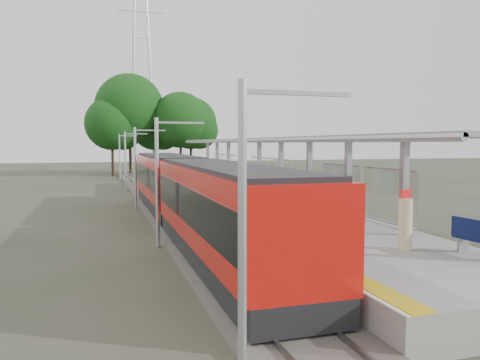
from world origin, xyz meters
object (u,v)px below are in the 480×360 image
object	(u,v)px
bench_near	(478,237)
info_pillar_near	(405,224)
info_pillar_far	(265,185)
litter_bin	(253,186)
bench_far	(235,176)
bench_mid	(248,179)
train	(187,190)

from	to	relation	value
bench_near	info_pillar_near	xyz separation A→B (m)	(-1.46, 1.41, 0.24)
info_pillar_far	litter_bin	world-z (taller)	info_pillar_far
bench_far	bench_mid	bearing A→B (deg)	-98.67
info_pillar_near	litter_bin	world-z (taller)	info_pillar_near
bench_near	info_pillar_far	world-z (taller)	info_pillar_far
info_pillar_near	train	bearing A→B (deg)	110.66
bench_mid	litter_bin	distance (m)	4.81
train	bench_near	size ratio (longest dim) A/B	16.46
bench_far	litter_bin	world-z (taller)	bench_far
bench_near	bench_far	xyz separation A→B (m)	(0.57, 27.63, -0.07)
bench_mid	bench_far	xyz separation A→B (m)	(0.01, 3.73, -0.06)
bench_mid	bench_far	distance (m)	3.73
train	info_pillar_far	bearing A→B (deg)	39.05
bench_near	bench_far	distance (m)	27.64
bench_near	litter_bin	size ratio (longest dim) A/B	2.02
bench_near	bench_mid	world-z (taller)	bench_near
train	info_pillar_far	distance (m)	7.38
train	litter_bin	size ratio (longest dim) A/B	33.26
bench_mid	info_pillar_far	distance (m)	7.91
train	info_pillar_far	xyz separation A→B (m)	(5.73, 4.65, -0.25)
info_pillar_near	info_pillar_far	xyz separation A→B (m)	(0.65, 14.70, -0.03)
bench_far	info_pillar_far	xyz separation A→B (m)	(-1.38, -11.52, 0.28)
train	info_pillar_near	xyz separation A→B (m)	(5.08, -10.05, -0.23)
bench_far	info_pillar_near	xyz separation A→B (m)	(-2.03, -26.22, 0.31)
bench_near	litter_bin	world-z (taller)	bench_near
train	info_pillar_far	size ratio (longest dim) A/B	14.98
train	bench_mid	bearing A→B (deg)	60.26
bench_mid	info_pillar_far	bearing A→B (deg)	-107.54
train	bench_far	world-z (taller)	train
bench_far	info_pillar_far	world-z (taller)	info_pillar_far
litter_bin	info_pillar_near	bearing A→B (deg)	-92.96
bench_near	bench_mid	size ratio (longest dim) A/B	1.01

